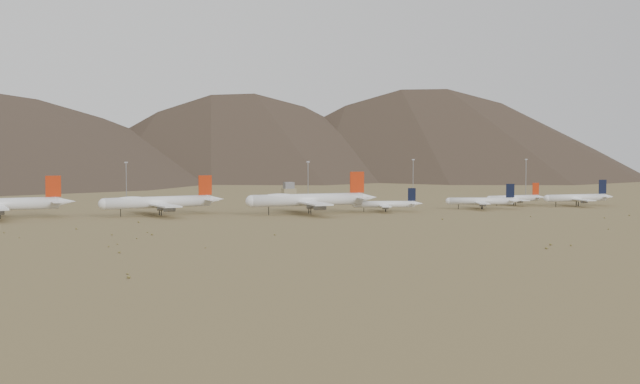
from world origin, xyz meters
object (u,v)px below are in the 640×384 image
object	(u,v)px
narrowbody_b	(483,201)
control_tower	(289,193)
widebody_east	(308,200)
widebody_centre	(159,202)
narrowbody_a	(386,204)

from	to	relation	value
narrowbody_b	control_tower	world-z (taller)	narrowbody_b
narrowbody_b	control_tower	xyz separation A→B (m)	(-84.05, 100.49, 0.69)
widebody_east	widebody_centre	bearing A→B (deg)	166.24
widebody_centre	control_tower	bearing A→B (deg)	30.77
widebody_east	control_tower	world-z (taller)	widebody_east
widebody_east	narrowbody_a	size ratio (longest dim) A/B	1.93
narrowbody_b	control_tower	size ratio (longest dim) A/B	3.50
widebody_centre	narrowbody_a	bearing A→B (deg)	-18.66
widebody_centre	widebody_east	world-z (taller)	widebody_east
narrowbody_a	narrowbody_b	xyz separation A→B (m)	(58.44, 0.29, 0.47)
widebody_centre	control_tower	distance (m)	127.40
widebody_east	narrowbody_a	distance (m)	44.28
widebody_centre	narrowbody_a	xyz separation A→B (m)	(119.95, -15.17, -2.78)
widebody_centre	narrowbody_a	size ratio (longest dim) A/B	1.76
widebody_east	narrowbody_b	xyz separation A→B (m)	(102.59, 0.08, -2.89)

